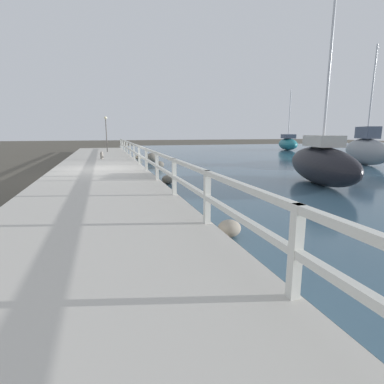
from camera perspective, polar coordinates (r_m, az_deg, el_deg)
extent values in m
plane|color=#4C473D|center=(13.59, -17.13, 2.76)|extent=(120.00, 120.00, 0.00)
cube|color=beige|center=(13.57, -17.17, 3.50)|extent=(3.93, 36.00, 0.35)
cube|color=silver|center=(3.00, 19.11, -10.79)|extent=(0.10, 0.10, 0.92)
cube|color=silver|center=(5.14, 2.89, -1.02)|extent=(0.10, 0.10, 0.92)
cube|color=silver|center=(7.50, -3.42, 2.90)|extent=(0.10, 0.10, 0.92)
cube|color=silver|center=(9.92, -6.69, 4.92)|extent=(0.10, 0.10, 0.92)
cube|color=silver|center=(12.37, -8.69, 6.13)|extent=(0.10, 0.10, 0.92)
cube|color=silver|center=(14.84, -10.02, 6.94)|extent=(0.10, 0.10, 0.92)
cube|color=silver|center=(17.31, -10.98, 7.51)|extent=(0.10, 0.10, 0.92)
cube|color=silver|center=(19.79, -11.70, 7.94)|extent=(0.10, 0.10, 0.92)
cube|color=silver|center=(22.27, -12.26, 8.27)|extent=(0.10, 0.10, 0.92)
cube|color=silver|center=(24.75, -12.71, 8.54)|extent=(0.10, 0.10, 0.92)
cube|color=silver|center=(27.24, -13.08, 8.76)|extent=(0.10, 0.10, 0.92)
cube|color=silver|center=(29.72, -13.39, 8.94)|extent=(0.10, 0.10, 0.92)
cube|color=silver|center=(13.58, -9.47, 8.34)|extent=(0.09, 32.50, 0.08)
cube|color=silver|center=(13.60, -9.42, 6.57)|extent=(0.09, 32.50, 0.08)
ellipsoid|color=gray|center=(5.62, 7.13, -6.89)|extent=(0.43, 0.39, 0.33)
ellipsoid|color=#666056|center=(16.20, -6.25, 5.20)|extent=(0.52, 0.47, 0.39)
ellipsoid|color=gray|center=(21.37, -10.10, 6.53)|extent=(0.48, 0.43, 0.36)
ellipsoid|color=#666056|center=(19.71, -7.63, 6.53)|extent=(0.77, 0.69, 0.58)
ellipsoid|color=#666056|center=(11.27, -4.63, 2.40)|extent=(0.44, 0.40, 0.33)
ellipsoid|color=slate|center=(20.37, -7.36, 6.29)|extent=(0.39, 0.35, 0.29)
cylinder|color=gray|center=(18.49, -16.80, 6.55)|extent=(0.19, 0.19, 0.33)
sphere|color=gray|center=(18.48, -16.84, 7.15)|extent=(0.17, 0.17, 0.17)
cylinder|color=#514C47|center=(24.97, -15.98, 10.27)|extent=(0.07, 0.07, 2.54)
sphere|color=beige|center=(24.99, -16.15, 13.43)|extent=(0.22, 0.22, 0.22)
ellipsoid|color=gray|center=(20.86, 30.14, 6.70)|extent=(3.22, 5.54, 1.53)
cube|color=#4C566B|center=(20.83, 30.44, 9.73)|extent=(1.42, 1.97, 0.69)
cylinder|color=silver|center=(20.95, 31.09, 15.91)|extent=(0.09, 0.09, 5.22)
ellipsoid|color=#1E707A|center=(34.23, 17.78, 8.67)|extent=(2.98, 4.89, 1.23)
cube|color=#4C566B|center=(34.21, 17.86, 10.06)|extent=(1.69, 2.26, 0.43)
cylinder|color=silver|center=(34.26, 18.10, 13.88)|extent=(0.09, 0.09, 5.01)
ellipsoid|color=black|center=(12.08, 23.37, 4.66)|extent=(2.48, 5.13, 1.38)
cube|color=beige|center=(12.02, 23.70, 8.88)|extent=(1.26, 1.80, 0.40)
cylinder|color=silver|center=(12.36, 24.99, 23.84)|extent=(0.09, 0.09, 6.81)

